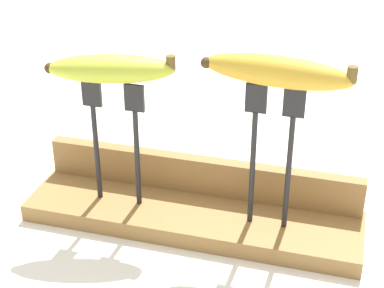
# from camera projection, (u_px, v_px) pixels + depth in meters

# --- Properties ---
(ground_plane) EXTENTS (3.00, 3.00, 0.00)m
(ground_plane) POSITION_uv_depth(u_px,v_px,m) (192.00, 224.00, 0.85)
(ground_plane) COLOR silver
(wooden_board) EXTENTS (0.46, 0.12, 0.02)m
(wooden_board) POSITION_uv_depth(u_px,v_px,m) (192.00, 216.00, 0.84)
(wooden_board) COLOR olive
(wooden_board) RESTS_ON ground
(board_backstop) EXTENTS (0.45, 0.02, 0.05)m
(board_backstop) POSITION_uv_depth(u_px,v_px,m) (201.00, 175.00, 0.86)
(board_backstop) COLOR olive
(board_backstop) RESTS_ON wooden_board
(fork_stand_left) EXTENTS (0.08, 0.01, 0.18)m
(fork_stand_left) POSITION_uv_depth(u_px,v_px,m) (115.00, 132.00, 0.80)
(fork_stand_left) COLOR black
(fork_stand_left) RESTS_ON wooden_board
(fork_stand_right) EXTENTS (0.07, 0.01, 0.19)m
(fork_stand_right) POSITION_uv_depth(u_px,v_px,m) (272.00, 146.00, 0.75)
(fork_stand_right) COLOR black
(fork_stand_right) RESTS_ON wooden_board
(banana_raised_left) EXTENTS (0.17, 0.08, 0.04)m
(banana_raised_left) POSITION_uv_depth(u_px,v_px,m) (111.00, 69.00, 0.76)
(banana_raised_left) COLOR #B2C138
(banana_raised_left) RESTS_ON fork_stand_left
(banana_raised_right) EXTENTS (0.18, 0.06, 0.04)m
(banana_raised_right) POSITION_uv_depth(u_px,v_px,m) (277.00, 71.00, 0.70)
(banana_raised_right) COLOR gold
(banana_raised_right) RESTS_ON fork_stand_right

